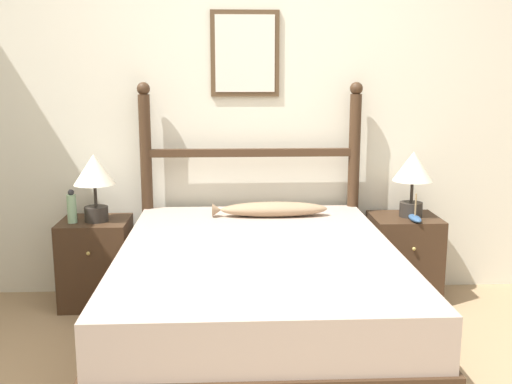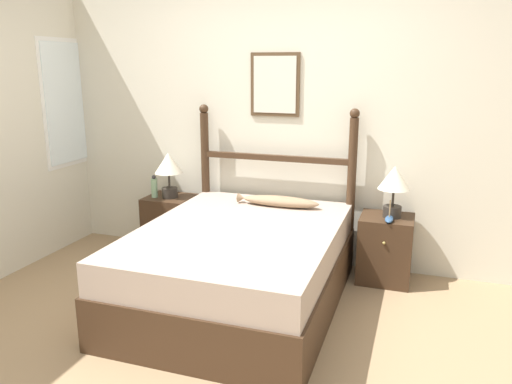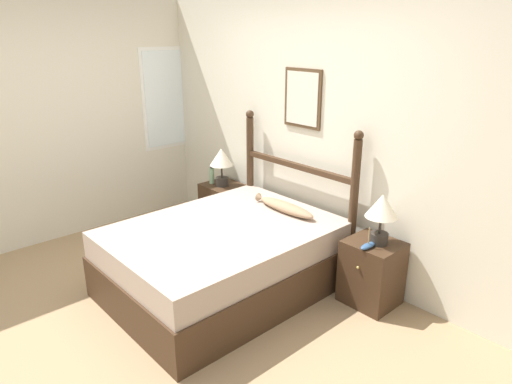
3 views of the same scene
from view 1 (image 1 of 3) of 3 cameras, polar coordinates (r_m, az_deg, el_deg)
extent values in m
cube|color=beige|center=(4.00, -0.29, 8.41)|extent=(6.40, 0.06, 2.55)
cube|color=#4C3823|center=(3.95, -1.06, 13.04)|extent=(0.44, 0.02, 0.55)
cube|color=beige|center=(3.94, -1.06, 13.04)|extent=(0.38, 0.01, 0.49)
cube|color=#3D2819|center=(3.21, 0.19, -12.38)|extent=(1.43, 1.92, 0.37)
cube|color=tan|center=(3.10, 0.20, -7.26)|extent=(1.39, 1.88, 0.23)
cylinder|color=#3D2819|center=(3.98, -10.31, -0.57)|extent=(0.08, 0.08, 1.34)
sphere|color=#3D2819|center=(3.90, -10.68, 9.65)|extent=(0.08, 0.08, 0.08)
cylinder|color=#3D2819|center=(4.03, 9.21, -0.38)|extent=(0.08, 0.08, 1.34)
sphere|color=#3D2819|center=(3.95, 9.54, 9.70)|extent=(0.08, 0.08, 0.08)
cube|color=#3D2819|center=(3.90, -0.49, 3.77)|extent=(1.36, 0.05, 0.05)
cube|color=#3D2819|center=(4.01, -14.94, -6.48)|extent=(0.43, 0.39, 0.56)
sphere|color=tan|center=(3.78, -15.69, -5.66)|extent=(0.02, 0.02, 0.02)
cube|color=#3D2819|center=(4.08, 13.86, -6.09)|extent=(0.43, 0.39, 0.56)
sphere|color=tan|center=(3.86, 14.82, -5.26)|extent=(0.02, 0.02, 0.02)
cylinder|color=#2D2823|center=(3.90, -14.96, -2.02)|extent=(0.15, 0.15, 0.09)
cylinder|color=#2D2823|center=(3.87, -15.05, -0.32)|extent=(0.02, 0.02, 0.14)
cone|color=beige|center=(3.84, -15.17, 2.10)|extent=(0.26, 0.26, 0.19)
cylinder|color=#2D2823|center=(4.01, 14.53, -1.62)|extent=(0.15, 0.15, 0.09)
cylinder|color=#2D2823|center=(3.99, 14.62, 0.04)|extent=(0.02, 0.02, 0.14)
cone|color=beige|center=(3.96, 14.73, 2.39)|extent=(0.26, 0.26, 0.19)
cylinder|color=#99C699|center=(3.89, -17.13, -1.54)|extent=(0.06, 0.06, 0.18)
sphere|color=#333338|center=(3.87, -17.22, -0.03)|extent=(0.04, 0.04, 0.04)
ellipsoid|color=#335684|center=(3.90, 14.90, -2.44)|extent=(0.06, 0.18, 0.04)
cylinder|color=#997F56|center=(3.88, 14.96, -1.17)|extent=(0.01, 0.01, 0.14)
ellipsoid|color=#997A5B|center=(3.69, 1.74, -1.65)|extent=(0.66, 0.15, 0.09)
cone|color=#997A5B|center=(3.68, -3.76, -1.71)|extent=(0.06, 0.08, 0.08)
camera|label=2|loc=(1.45, 102.02, 9.46)|focal=35.00mm
camera|label=3|loc=(3.17, 76.19, 16.07)|focal=32.00mm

